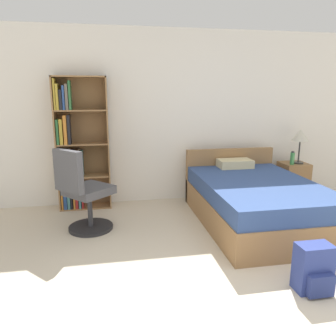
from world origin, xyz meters
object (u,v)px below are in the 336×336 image
bed (255,200)px  nightstand (293,180)px  table_lamp (300,136)px  backpack_blue (314,269)px  bookshelf (76,148)px  office_chair (83,194)px  water_bottle (292,158)px

bed → nightstand: bed is taller
bed → table_lamp: 1.55m
bed → backpack_blue: bearing=-96.3°
bookshelf → office_chair: (0.14, -0.90, -0.41)m
water_bottle → backpack_blue: water_bottle is taller
table_lamp → backpack_blue: bearing=-118.3°
office_chair → backpack_blue: office_chair is taller
bookshelf → backpack_blue: bearing=-49.7°
table_lamp → nightstand: bearing=141.7°
water_bottle → backpack_blue: size_ratio=0.50×
bed → backpack_blue: (-0.17, -1.55, -0.09)m
bed → water_bottle: bed is taller
nightstand → table_lamp: (0.04, -0.03, 0.72)m
bed → bookshelf: bearing=156.9°
water_bottle → table_lamp: bearing=23.7°
table_lamp → water_bottle: size_ratio=2.57×
office_chair → table_lamp: 3.41m
bed → table_lamp: table_lamp is taller
bed → nightstand: 1.37m
bookshelf → water_bottle: bearing=-3.9°
office_chair → water_bottle: office_chair is taller
bookshelf → water_bottle: 3.29m
water_bottle → nightstand: bearing=43.4°
bookshelf → water_bottle: (3.28, -0.22, -0.22)m
backpack_blue → water_bottle: bearing=63.9°
bookshelf → table_lamp: 3.43m
table_lamp → office_chair: bearing=-167.3°
table_lamp → bookshelf: bearing=177.4°
bookshelf → office_chair: 1.00m
office_chair → backpack_blue: (2.01, -1.64, -0.28)m
backpack_blue → bed: bearing=83.7°
bookshelf → water_bottle: bookshelf is taller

